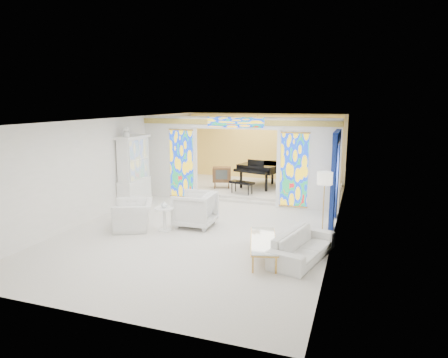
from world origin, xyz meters
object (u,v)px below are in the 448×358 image
at_px(armchair_left, 133,215).
at_px(grand_piano, 267,167).
at_px(tv_console, 222,175).
at_px(sofa, 303,246).
at_px(china_cabinet, 134,171).
at_px(armchair_right, 195,209).
at_px(coffee_table, 263,241).

height_order(armchair_left, grand_piano, grand_piano).
bearing_deg(grand_piano, armchair_left, -96.26).
distance_m(armchair_left, tv_console, 5.14).
bearing_deg(sofa, armchair_left, 96.19).
relative_size(sofa, tv_console, 2.59).
bearing_deg(armchair_left, china_cabinet, -175.99).
relative_size(armchair_right, sofa, 0.52).
bearing_deg(coffee_table, china_cabinet, 149.18).
bearing_deg(armchair_right, sofa, 64.50).
bearing_deg(grand_piano, china_cabinet, -120.20).
relative_size(armchair_right, tv_console, 1.34).
bearing_deg(armchair_right, tv_console, -172.54).
relative_size(china_cabinet, armchair_right, 2.50).
relative_size(grand_piano, tv_console, 3.62).
distance_m(china_cabinet, grand_piano, 5.26).
bearing_deg(sofa, china_cabinet, 78.48).
height_order(armchair_left, tv_console, tv_console).
bearing_deg(tv_console, armchair_right, -97.73).
xyz_separation_m(armchair_left, sofa, (4.81, -0.68, -0.08)).
bearing_deg(armchair_left, sofa, 55.34).
distance_m(armchair_right, grand_piano, 5.26).
bearing_deg(armchair_left, coffee_table, 50.90).
xyz_separation_m(coffee_table, tv_console, (-3.10, 5.93, 0.32)).
height_order(china_cabinet, sofa, china_cabinet).
bearing_deg(coffee_table, armchair_right, 145.85).
bearing_deg(grand_piano, tv_console, -135.57).
distance_m(armchair_left, coffee_table, 4.04).
bearing_deg(tv_console, grand_piano, 11.26).
distance_m(coffee_table, grand_piano, 6.98).
xyz_separation_m(sofa, coffee_table, (-0.86, -0.19, 0.08)).
bearing_deg(coffee_table, tv_console, 117.59).
bearing_deg(grand_piano, sofa, -54.11).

